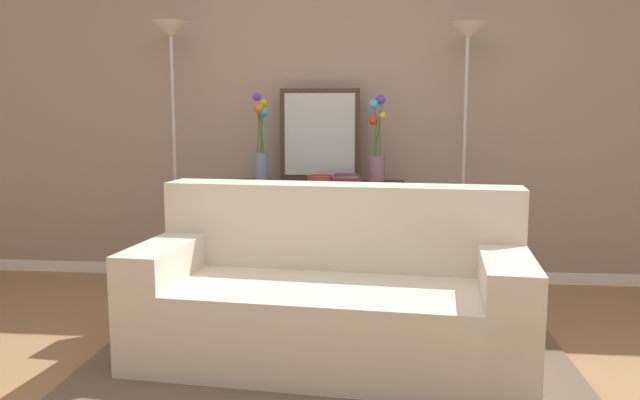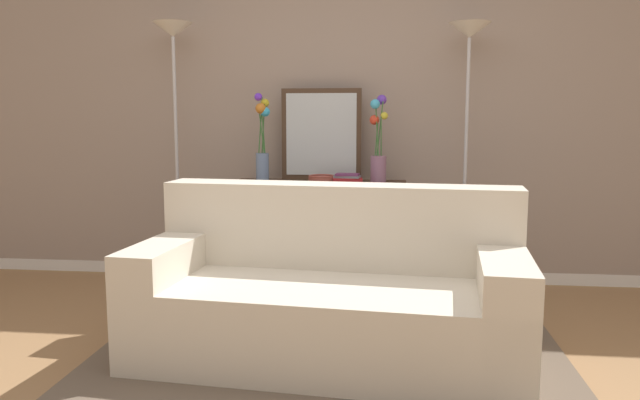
{
  "view_description": "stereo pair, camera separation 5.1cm",
  "coord_description": "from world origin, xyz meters",
  "px_view_note": "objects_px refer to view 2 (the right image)",
  "views": [
    {
      "loc": [
        0.33,
        -2.55,
        1.25
      ],
      "look_at": [
        -0.03,
        1.13,
        0.74
      ],
      "focal_mm": 34.55,
      "sensor_mm": 36.0,
      "label": 1
    },
    {
      "loc": [
        0.38,
        -2.55,
        1.25
      ],
      "look_at": [
        -0.03,
        1.13,
        0.74
      ],
      "focal_mm": 34.55,
      "sensor_mm": 36.0,
      "label": 2
    }
  ],
  "objects_px": {
    "vase_short_flowers": "(378,149)",
    "book_stack": "(347,179)",
    "floor_lamp_left": "(174,81)",
    "floor_lamp_right": "(468,83)",
    "wall_mirror": "(321,134)",
    "fruit_bowl": "(322,179)",
    "book_row_under_console": "(271,280)",
    "couch": "(330,298)",
    "console_table": "(320,215)",
    "vase_tall_flowers": "(262,143)"
  },
  "relations": [
    {
      "from": "book_row_under_console",
      "to": "couch",
      "type": "bearing_deg",
      "value": -65.9
    },
    {
      "from": "couch",
      "to": "floor_lamp_left",
      "type": "height_order",
      "value": "floor_lamp_left"
    },
    {
      "from": "vase_short_flowers",
      "to": "book_row_under_console",
      "type": "distance_m",
      "value": 1.23
    },
    {
      "from": "floor_lamp_left",
      "to": "book_stack",
      "type": "relative_size",
      "value": 8.67
    },
    {
      "from": "floor_lamp_left",
      "to": "vase_short_flowers",
      "type": "relative_size",
      "value": 3.12
    },
    {
      "from": "vase_short_flowers",
      "to": "book_stack",
      "type": "distance_m",
      "value": 0.32
    },
    {
      "from": "console_table",
      "to": "vase_tall_flowers",
      "type": "xyz_separation_m",
      "value": [
        -0.41,
        0.01,
        0.51
      ]
    },
    {
      "from": "couch",
      "to": "vase_tall_flowers",
      "type": "relative_size",
      "value": 3.23
    },
    {
      "from": "book_stack",
      "to": "book_row_under_console",
      "type": "height_order",
      "value": "book_stack"
    },
    {
      "from": "floor_lamp_right",
      "to": "book_stack",
      "type": "bearing_deg",
      "value": -170.65
    },
    {
      "from": "wall_mirror",
      "to": "vase_short_flowers",
      "type": "distance_m",
      "value": 0.45
    },
    {
      "from": "fruit_bowl",
      "to": "book_row_under_console",
      "type": "height_order",
      "value": "fruit_bowl"
    },
    {
      "from": "wall_mirror",
      "to": "vase_tall_flowers",
      "type": "distance_m",
      "value": 0.44
    },
    {
      "from": "couch",
      "to": "console_table",
      "type": "height_order",
      "value": "couch"
    },
    {
      "from": "fruit_bowl",
      "to": "couch",
      "type": "bearing_deg",
      "value": -81.44
    },
    {
      "from": "book_row_under_console",
      "to": "console_table",
      "type": "bearing_deg",
      "value": -0.0
    },
    {
      "from": "book_stack",
      "to": "wall_mirror",
      "type": "bearing_deg",
      "value": 127.81
    },
    {
      "from": "book_stack",
      "to": "book_row_under_console",
      "type": "xyz_separation_m",
      "value": [
        -0.57,
        0.11,
        -0.76
      ]
    },
    {
      "from": "console_table",
      "to": "floor_lamp_left",
      "type": "bearing_deg",
      "value": 178.68
    },
    {
      "from": "wall_mirror",
      "to": "console_table",
      "type": "bearing_deg",
      "value": -88.18
    },
    {
      "from": "couch",
      "to": "wall_mirror",
      "type": "bearing_deg",
      "value": 98.17
    },
    {
      "from": "floor_lamp_left",
      "to": "vase_short_flowers",
      "type": "distance_m",
      "value": 1.55
    },
    {
      "from": "floor_lamp_right",
      "to": "wall_mirror",
      "type": "distance_m",
      "value": 1.09
    },
    {
      "from": "floor_lamp_left",
      "to": "book_stack",
      "type": "distance_m",
      "value": 1.44
    },
    {
      "from": "floor_lamp_left",
      "to": "fruit_bowl",
      "type": "height_order",
      "value": "floor_lamp_left"
    },
    {
      "from": "couch",
      "to": "book_stack",
      "type": "relative_size",
      "value": 9.2
    },
    {
      "from": "vase_tall_flowers",
      "to": "book_row_under_console",
      "type": "height_order",
      "value": "vase_tall_flowers"
    },
    {
      "from": "wall_mirror",
      "to": "fruit_bowl",
      "type": "height_order",
      "value": "wall_mirror"
    },
    {
      "from": "couch",
      "to": "vase_short_flowers",
      "type": "height_order",
      "value": "vase_short_flowers"
    },
    {
      "from": "fruit_bowl",
      "to": "vase_short_flowers",
      "type": "bearing_deg",
      "value": 21.04
    },
    {
      "from": "console_table",
      "to": "floor_lamp_left",
      "type": "xyz_separation_m",
      "value": [
        -1.05,
        0.02,
        0.96
      ]
    },
    {
      "from": "floor_lamp_left",
      "to": "vase_tall_flowers",
      "type": "xyz_separation_m",
      "value": [
        0.64,
        -0.01,
        -0.44
      ]
    },
    {
      "from": "floor_lamp_left",
      "to": "wall_mirror",
      "type": "relative_size",
      "value": 2.88
    },
    {
      "from": "floor_lamp_left",
      "to": "vase_short_flowers",
      "type": "height_order",
      "value": "floor_lamp_left"
    },
    {
      "from": "console_table",
      "to": "vase_tall_flowers",
      "type": "height_order",
      "value": "vase_tall_flowers"
    },
    {
      "from": "couch",
      "to": "book_row_under_console",
      "type": "height_order",
      "value": "couch"
    },
    {
      "from": "wall_mirror",
      "to": "book_row_under_console",
      "type": "distance_m",
      "value": 1.13
    },
    {
      "from": "console_table",
      "to": "book_stack",
      "type": "height_order",
      "value": "book_stack"
    },
    {
      "from": "fruit_bowl",
      "to": "book_stack",
      "type": "xyz_separation_m",
      "value": [
        0.18,
        0.01,
        0.0
      ]
    },
    {
      "from": "floor_lamp_right",
      "to": "wall_mirror",
      "type": "height_order",
      "value": "floor_lamp_right"
    },
    {
      "from": "floor_lamp_left",
      "to": "fruit_bowl",
      "type": "relative_size",
      "value": 10.5
    },
    {
      "from": "couch",
      "to": "console_table",
      "type": "xyz_separation_m",
      "value": [
        -0.2,
        1.25,
        0.23
      ]
    },
    {
      "from": "couch",
      "to": "fruit_bowl",
      "type": "height_order",
      "value": "couch"
    },
    {
      "from": "couch",
      "to": "wall_mirror",
      "type": "height_order",
      "value": "wall_mirror"
    },
    {
      "from": "vase_short_flowers",
      "to": "book_stack",
      "type": "relative_size",
      "value": 2.78
    },
    {
      "from": "book_stack",
      "to": "book_row_under_console",
      "type": "distance_m",
      "value": 0.95
    },
    {
      "from": "floor_lamp_right",
      "to": "book_stack",
      "type": "xyz_separation_m",
      "value": [
        -0.81,
        -0.13,
        -0.66
      ]
    },
    {
      "from": "fruit_bowl",
      "to": "vase_tall_flowers",
      "type": "bearing_deg",
      "value": 163.03
    },
    {
      "from": "couch",
      "to": "book_row_under_console",
      "type": "distance_m",
      "value": 1.39
    },
    {
      "from": "book_row_under_console",
      "to": "fruit_bowl",
      "type": "bearing_deg",
      "value": -17.54
    }
  ]
}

